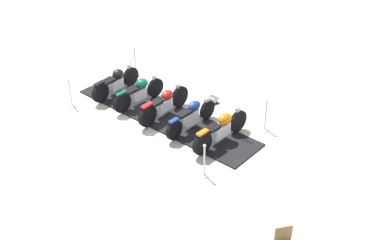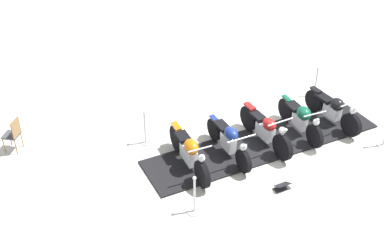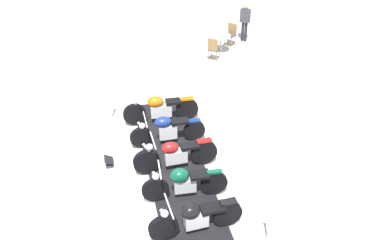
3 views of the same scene
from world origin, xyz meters
TOP-DOWN VIEW (x-y plane):
  - ground_plane at (0.00, 0.00)m, footprint 80.00×80.00m
  - display_platform at (0.00, 0.00)m, footprint 5.89×5.89m
  - motorcycle_copper at (1.60, 1.65)m, footprint 1.67×1.81m
  - motorcycle_navy at (0.79, 0.84)m, footprint 1.62×1.64m
  - motorcycle_maroon at (-0.02, 0.02)m, footprint 1.76×1.66m
  - motorcycle_forest at (-0.84, -0.78)m, footprint 1.48×1.66m
  - motorcycle_black at (-1.64, -1.61)m, footprint 1.73×1.54m
  - stanchion_left_front at (3.10, 0.98)m, footprint 0.30×0.30m
  - stanchion_right_front at (0.98, 3.10)m, footprint 0.35×0.35m
  - stanchion_left_rear at (-0.98, -3.10)m, footprint 0.35×0.35m
  - info_placard at (-0.80, 1.68)m, footprint 0.43×0.43m
  - cafe_table at (7.09, 2.51)m, footprint 0.78×0.78m
  - cafe_chair_near_table at (7.91, 2.48)m, footprint 0.41×0.41m
  - cafe_chair_across_table at (6.27, 2.39)m, footprint 0.45×0.45m
  - bystander_person at (8.68, 2.23)m, footprint 0.27×0.42m

SIDE VIEW (x-z plane):
  - ground_plane at x=0.00m, z-range 0.00..0.00m
  - display_platform at x=0.00m, z-range 0.00..0.05m
  - info_placard at x=-0.80m, z-range -0.04..0.17m
  - stanchion_left_rear at x=-0.98m, z-range -0.20..0.81m
  - stanchion_right_front at x=0.98m, z-range -0.21..0.84m
  - stanchion_left_front at x=3.10m, z-range -0.16..0.87m
  - motorcycle_black at x=-1.64m, z-range 0.00..1.00m
  - motorcycle_maroon at x=-0.02m, z-range -0.02..1.03m
  - motorcycle_navy at x=0.79m, z-range 0.06..0.98m
  - motorcycle_copper at x=1.60m, z-range 0.01..1.04m
  - motorcycle_forest at x=-0.84m, z-range 0.05..1.03m
  - cafe_chair_across_table at x=6.27m, z-range 0.07..1.04m
  - cafe_chair_near_table at x=7.91m, z-range 0.08..1.04m
  - cafe_table at x=7.09m, z-range 0.19..0.96m
  - bystander_person at x=8.68m, z-range 0.16..1.81m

